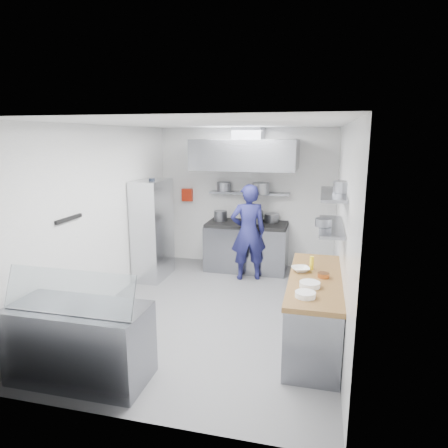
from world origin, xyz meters
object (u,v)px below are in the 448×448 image
(display_case, at_px, (80,343))
(wire_rack, at_px, (153,230))
(gas_range, at_px, (247,248))
(chef, at_px, (248,232))

(display_case, bearing_deg, wire_rack, 99.57)
(gas_range, height_order, wire_rack, wire_rack)
(wire_rack, relative_size, display_case, 1.23)
(chef, xyz_separation_m, wire_rack, (-1.75, -0.32, 0.03))
(gas_range, distance_m, display_case, 4.24)
(gas_range, height_order, chef, chef)
(wire_rack, xyz_separation_m, display_case, (0.55, -3.24, -0.50))
(display_case, bearing_deg, gas_range, 75.20)
(chef, relative_size, display_case, 1.20)
(chef, bearing_deg, gas_range, -96.23)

